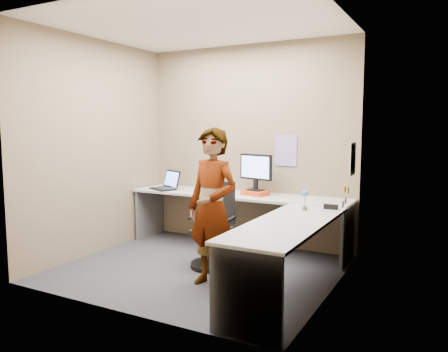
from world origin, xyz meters
The scene contains 21 objects.
ground centered at (0.00, 0.00, 0.00)m, with size 3.00×3.00×0.00m, color #28272C.
wall_back centered at (0.00, 1.30, 1.35)m, with size 3.00×3.00×0.00m, color brown.
wall_right centered at (1.50, 0.00, 1.35)m, with size 2.70×2.70×0.00m, color brown.
wall_left centered at (-1.50, 0.00, 1.35)m, with size 2.70×2.70×0.00m, color brown.
ceiling centered at (0.00, 0.00, 2.70)m, with size 3.00×3.00×0.00m, color white.
desk centered at (0.44, 0.39, 0.59)m, with size 2.98×2.58×0.73m.
paper_ream centered at (0.25, 0.99, 0.76)m, with size 0.31×0.23×0.06m, color red.
monitor centered at (0.25, 1.00, 1.07)m, with size 0.49×0.19×0.47m.
laptop centered at (-1.06, 0.90, 0.80)m, with size 0.46×0.43×0.26m.
trackball_mouse centered at (-0.89, 0.90, 0.76)m, with size 0.12×0.08×0.07m.
origami centered at (-0.12, 0.75, 0.76)m, with size 0.10×0.10×0.06m, color white.
stapler centered at (1.36, 0.49, 0.76)m, with size 0.15×0.04×0.06m, color black.
flower centered at (1.13, 0.31, 0.87)m, with size 0.07×0.07×0.22m.
calendar_purple centered at (0.55, 1.29, 1.30)m, with size 0.30×0.01×0.40m, color #846BB7.
calendar_white centered at (1.49, 0.90, 1.25)m, with size 0.01×0.28×0.38m, color white.
sticky_note_a centered at (1.49, 0.55, 0.95)m, with size 0.01×0.07×0.07m, color #F2E059.
sticky_note_b centered at (1.49, 0.60, 0.82)m, with size 0.01×0.07×0.07m, color pink.
sticky_note_c centered at (1.49, 0.48, 0.80)m, with size 0.01×0.07×0.07m, color pink.
sticky_note_d centered at (1.49, 0.70, 0.92)m, with size 0.01×0.07×0.07m, color #F2E059.
office_chair centered at (0.10, 0.20, 0.39)m, with size 0.53×0.51×0.96m.
person centered at (0.40, -0.37, 0.80)m, with size 0.58×0.38×1.60m, color #999399.
Camera 1 is at (2.52, -4.09, 1.61)m, focal length 35.00 mm.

